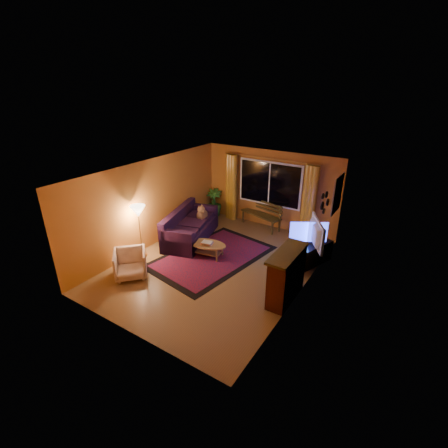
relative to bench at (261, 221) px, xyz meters
The scene contains 22 objects.
floor 2.76m from the bench, 86.93° to the right, with size 4.50×6.00×0.02m, color brown.
ceiling 3.58m from the bench, 86.93° to the right, with size 4.50×6.00×0.02m, color white.
wall_back 1.07m from the bench, 60.44° to the left, with size 4.50×0.02×2.50m, color #BA722A.
wall_left 3.62m from the bench, 127.53° to the right, with size 0.02×6.00×2.50m, color #BA722A.
wall_right 3.80m from the bench, 48.80° to the right, with size 0.02×6.00×2.50m, color #BA722A.
window 1.26m from the bench, 52.90° to the left, with size 2.00×0.02×1.30m, color black.
curtain_rod 2.04m from the bench, 45.48° to the left, with size 0.03×0.03×3.20m, color #BF8C3F.
curtain_left 1.51m from the bench, behind, with size 0.36×0.36×2.24m, color gold.
curtain_right 1.75m from the bench, ahead, with size 0.36×0.36×2.24m, color gold.
bench is the anchor object (origin of this frame).
potted_plant 1.87m from the bench, behind, with size 0.54×0.54×0.97m, color #235B1E.
sofa 2.39m from the bench, 124.87° to the right, with size 0.98×2.29×0.93m, color black.
dog 1.99m from the bench, 132.36° to the right, with size 0.29×0.39×0.43m, color brown, non-canonical shape.
armchair 4.56m from the bench, 107.12° to the right, with size 0.74×0.69×0.76m, color beige.
floor_lamp 3.98m from the bench, 118.00° to the right, with size 0.24×0.24×1.47m, color #BF8C3F.
rug 2.52m from the bench, 94.75° to the right, with size 2.09×3.30×0.02m, color maroon.
coffee_table 2.56m from the bench, 97.66° to the right, with size 1.07×1.07×0.39m, color #9F7241.
tv_console 2.57m from the bench, 33.41° to the right, with size 0.44×1.32×0.55m, color black.
television 2.66m from the bench, 33.41° to the right, with size 1.20×0.16×0.69m, color black.
fireplace 3.86m from the bench, 55.10° to the right, with size 0.40×1.20×1.10m, color maroon.
mirror_cluster 3.19m from the bench, 31.59° to the right, with size 0.06×0.60×0.56m, color black, non-canonical shape.
painting 2.78m from the bench, ahead, with size 0.04×0.76×0.96m, color #D75C0B.
Camera 1 is at (4.12, -6.11, 4.43)m, focal length 26.00 mm.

